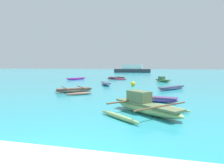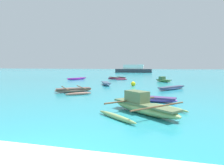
% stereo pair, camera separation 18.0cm
% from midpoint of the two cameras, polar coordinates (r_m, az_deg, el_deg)
% --- Properties ---
extents(moored_boat_0, '(2.08, 3.49, 0.29)m').
position_cam_midpoint_polar(moored_boat_0, '(30.26, -9.86, 1.52)').
color(moored_boat_0, '#DF2CE6').
rests_on(moored_boat_0, ground_plane).
extents(moored_boat_1, '(3.94, 4.03, 0.96)m').
position_cam_midpoint_polar(moored_boat_1, '(8.97, 9.38, -6.32)').
color(moored_boat_1, '#91B36C').
rests_on(moored_boat_1, ground_plane).
extents(moored_boat_2, '(3.62, 3.92, 0.39)m').
position_cam_midpoint_polar(moored_boat_2, '(16.11, -10.60, -1.69)').
color(moored_boat_2, '#9E6A58').
rests_on(moored_boat_2, ground_plane).
extents(moored_boat_3, '(1.94, 3.29, 0.31)m').
position_cam_midpoint_polar(moored_boat_3, '(21.68, -1.51, 0.16)').
color(moored_boat_3, '#5278A3').
rests_on(moored_boat_3, ground_plane).
extents(moored_boat_4, '(2.15, 2.07, 0.71)m').
position_cam_midpoint_polar(moored_boat_4, '(26.53, 14.66, 1.08)').
color(moored_boat_4, '#58A057').
rests_on(moored_boat_4, ground_plane).
extents(moored_boat_5, '(3.62, 3.98, 0.38)m').
position_cam_midpoint_polar(moored_boat_5, '(30.84, 1.66, 1.67)').
color(moored_boat_5, '#952D4C').
rests_on(moored_boat_5, ground_plane).
extents(moored_boat_6, '(2.73, 1.16, 0.30)m').
position_cam_midpoint_polar(moored_boat_6, '(11.96, 12.39, -4.16)').
color(moored_boat_6, purple).
rests_on(moored_boat_6, ground_plane).
extents(moored_boat_7, '(2.53, 3.07, 0.29)m').
position_cam_midpoint_polar(moored_boat_7, '(18.24, 16.92, -1.07)').
color(moored_boat_7, slate).
rests_on(moored_boat_7, ground_plane).
extents(mooring_buoy_0, '(0.48, 0.48, 0.48)m').
position_cam_midpoint_polar(mooring_buoy_0, '(20.67, 6.32, 0.06)').
color(mooring_buoy_0, yellow).
rests_on(mooring_buoy_0, ground_plane).
extents(distant_ferry, '(10.90, 2.40, 2.40)m').
position_cam_midpoint_polar(distant_ferry, '(61.13, 6.26, 4.18)').
color(distant_ferry, '#2D333D').
rests_on(distant_ferry, ground_plane).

